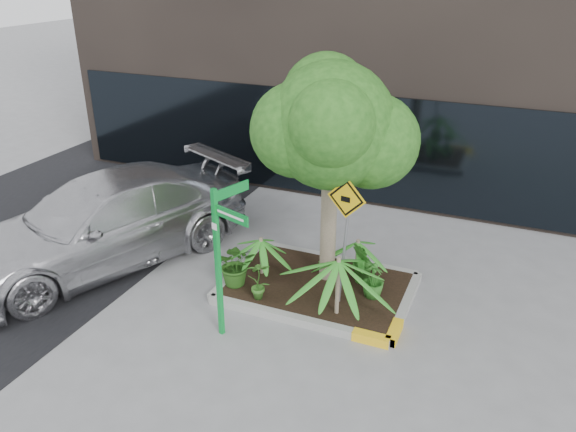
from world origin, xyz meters
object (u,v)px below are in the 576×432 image
at_px(parked_car, 104,222).
at_px(cattle_sign, 346,220).
at_px(street_sign_post, 222,248).
at_px(tree, 332,126).

relative_size(parked_car, cattle_sign, 2.62).
bearing_deg(street_sign_post, cattle_sign, 63.66).
distance_m(street_sign_post, cattle_sign, 2.09).
xyz_separation_m(street_sign_post, cattle_sign, (1.48, 1.47, 0.10)).
bearing_deg(street_sign_post, parked_car, 178.63).
xyz_separation_m(tree, parked_car, (-4.32, -0.87, -2.17)).
bearing_deg(tree, street_sign_post, -115.30).
height_order(tree, cattle_sign, tree).
xyz_separation_m(tree, cattle_sign, (0.49, -0.61, -1.36)).
xyz_separation_m(parked_car, cattle_sign, (4.81, 0.25, 0.81)).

